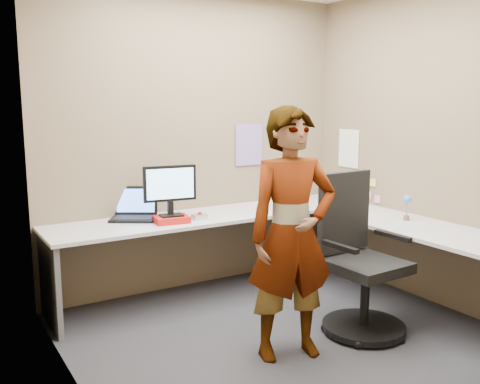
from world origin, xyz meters
TOP-DOWN VIEW (x-y plane):
  - ground at (0.00, 0.00)m, footprint 3.00×3.00m
  - wall_back at (0.00, 1.30)m, footprint 3.00×0.00m
  - wall_right at (1.50, 0.00)m, footprint 0.00×2.70m
  - wall_left at (-1.50, 0.00)m, footprint 0.00×2.70m
  - desk at (0.44, 0.39)m, footprint 2.98×2.58m
  - paper_ream at (-0.47, 0.86)m, footprint 0.30×0.24m
  - monitor at (-0.47, 0.88)m, footprint 0.44×0.15m
  - laptop at (-0.68, 1.17)m, footprint 0.47×0.45m
  - trackball_mouse at (-0.22, 0.85)m, footprint 0.12×0.08m
  - origami at (-0.48, 0.83)m, footprint 0.10×0.10m
  - stapler at (1.24, 0.55)m, footprint 0.15×0.09m
  - flower at (1.25, -0.08)m, footprint 0.07×0.07m
  - calendar_purple at (0.55, 1.29)m, footprint 0.30×0.01m
  - calendar_white at (1.49, 0.90)m, footprint 0.01×0.28m
  - sticky_note_a at (1.49, 0.55)m, footprint 0.01×0.07m
  - sticky_note_b at (1.49, 0.60)m, footprint 0.01×0.07m
  - sticky_note_c at (1.49, 0.48)m, footprint 0.01×0.07m
  - sticky_note_d at (1.49, 0.70)m, footprint 0.01×0.07m
  - office_chair at (0.54, -0.28)m, footprint 0.62×0.62m
  - person at (-0.14, -0.34)m, footprint 0.69×0.53m

SIDE VIEW (x-z plane):
  - ground at x=0.00m, z-range 0.00..0.00m
  - office_chair at x=0.54m, z-range -0.11..1.06m
  - desk at x=0.44m, z-range 0.22..0.95m
  - trackball_mouse at x=-0.22m, z-range 0.72..0.79m
  - paper_ream at x=-0.47m, z-range 0.73..0.78m
  - stapler at x=1.24m, z-range 0.73..0.78m
  - origami at x=-0.48m, z-range 0.73..0.79m
  - laptop at x=-0.68m, z-range 0.67..0.93m
  - sticky_note_c at x=1.49m, z-range 0.76..0.84m
  - sticky_note_b at x=1.49m, z-range 0.78..0.86m
  - person at x=-0.14m, z-range 0.00..1.69m
  - flower at x=1.25m, z-range 0.77..0.98m
  - sticky_note_d at x=1.49m, z-range 0.88..0.96m
  - sticky_note_a at x=1.49m, z-range 0.91..0.99m
  - monitor at x=-0.47m, z-range 0.82..1.24m
  - calendar_white at x=1.49m, z-range 1.06..1.44m
  - calendar_purple at x=0.55m, z-range 1.10..1.50m
  - wall_back at x=0.00m, z-range -0.15..2.85m
  - wall_right at x=1.50m, z-range 0.00..2.70m
  - wall_left at x=-1.50m, z-range 0.00..2.70m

